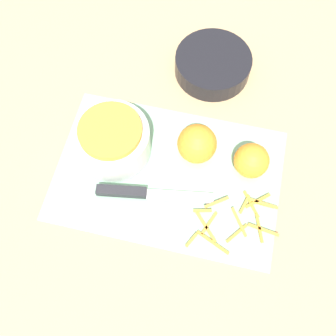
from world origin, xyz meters
The scene contains 8 objects.
ground_plane centered at (0.00, 0.00, 0.00)m, with size 4.00×4.00×0.00m, color tan.
cutting_board centered at (0.00, 0.00, 0.00)m, with size 0.45×0.30×0.01m.
bowl_speckled centered at (-0.12, 0.03, 0.05)m, with size 0.15×0.15×0.08m.
bowl_dark centered at (0.04, 0.28, 0.02)m, with size 0.17×0.17×0.05m.
knife centered at (-0.06, -0.06, 0.01)m, with size 0.23×0.06×0.02m.
orange_left centered at (0.05, 0.06, 0.05)m, with size 0.08×0.08×0.08m.
orange_right centered at (0.16, 0.05, 0.04)m, with size 0.07×0.07×0.07m.
peel_pile centered at (0.15, -0.06, 0.01)m, with size 0.17×0.14×0.01m.
Camera 1 is at (0.07, -0.30, 0.74)m, focal length 42.00 mm.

